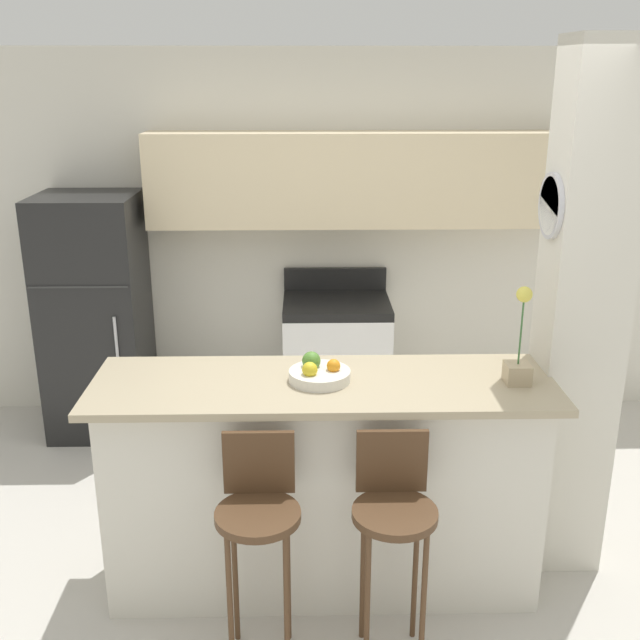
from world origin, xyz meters
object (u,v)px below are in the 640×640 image
Objects in this scene: bar_stool_right at (393,516)px; fruit_bowl at (319,373)px; stove_range at (336,362)px; orchid_vase at (519,355)px; refrigerator at (96,316)px; trash_bin at (177,414)px; bar_stool_left at (259,517)px.

bar_stool_right is 3.58× the size of fruit_bowl.
orchid_vase is (0.74, -1.77, 0.74)m from stove_range.
fruit_bowl is (1.47, -1.70, 0.28)m from refrigerator.
bar_stool_right is at bearing -143.15° from orchid_vase.
orchid_vase is (2.37, -1.74, 0.38)m from refrigerator.
fruit_bowl reaches higher than trash_bin.
bar_stool_left is 2.22× the size of orchid_vase.
trash_bin is at bearing -167.58° from stove_range.
bar_stool_left is 0.70m from fruit_bowl.
trash_bin is (-0.93, 1.49, -0.91)m from fruit_bowl.
refrigerator is 5.87× the size of fruit_bowl.
stove_range is at bearing 79.54° from bar_stool_left.
refrigerator is 1.64× the size of bar_stool_right.
stove_range is (1.63, 0.03, -0.36)m from refrigerator.
bar_stool_right is (1.77, -2.19, -0.15)m from refrigerator.
bar_stool_left is 0.55m from bar_stool_right.
refrigerator is 2.51m from bar_stool_left.
fruit_bowl is at bearing -49.04° from refrigerator.
refrigerator is 4.32× the size of trash_bin.
stove_range is 1.07× the size of bar_stool_left.
fruit_bowl is 1.98m from trash_bin.
refrigerator is 2.27m from fruit_bowl.
bar_stool_left is 2.63× the size of trash_bin.
refrigerator reaches higher than bar_stool_right.
stove_range is 2.82× the size of trash_bin.
refrigerator is at bearing 143.59° from orchid_vase.
bar_stool_left is at bearing -117.47° from fruit_bowl.
trash_bin is at bearing -20.97° from refrigerator.
bar_stool_right is 0.91m from orchid_vase.
fruit_bowl is (-0.89, 0.05, -0.10)m from orchid_vase.
orchid_vase is at bearing -40.14° from trash_bin.
stove_range reaches higher than bar_stool_left.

